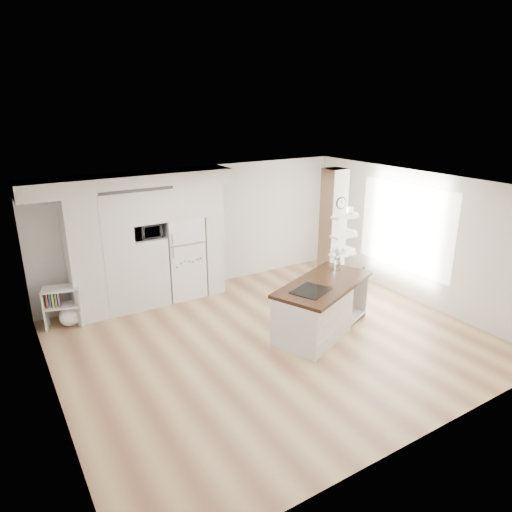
% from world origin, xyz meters
% --- Properties ---
extents(floor, '(7.00, 6.00, 0.01)m').
position_xyz_m(floor, '(0.00, 0.00, 0.00)').
color(floor, tan).
rests_on(floor, ground).
extents(room, '(7.04, 6.04, 2.72)m').
position_xyz_m(room, '(0.00, 0.00, 1.86)').
color(room, white).
rests_on(room, ground).
extents(cabinet_wall, '(4.00, 0.71, 2.70)m').
position_xyz_m(cabinet_wall, '(-1.45, 2.67, 1.51)').
color(cabinet_wall, white).
rests_on(cabinet_wall, floor).
extents(refrigerator, '(0.78, 0.69, 1.75)m').
position_xyz_m(refrigerator, '(-0.53, 2.68, 0.88)').
color(refrigerator, white).
rests_on(refrigerator, floor).
extents(column, '(0.69, 0.90, 2.70)m').
position_xyz_m(column, '(2.38, 1.13, 1.35)').
color(column, silver).
rests_on(column, floor).
extents(window, '(0.00, 2.40, 2.40)m').
position_xyz_m(window, '(3.48, 0.30, 1.50)').
color(window, white).
rests_on(window, room).
extents(pendant_light, '(0.12, 0.12, 0.10)m').
position_xyz_m(pendant_light, '(1.70, 0.15, 2.12)').
color(pendant_light, white).
rests_on(pendant_light, room).
extents(kitchen_island, '(2.30, 1.72, 1.51)m').
position_xyz_m(kitchen_island, '(0.76, -0.22, 0.49)').
color(kitchen_island, white).
rests_on(kitchen_island, floor).
extents(bookshelf, '(0.73, 0.54, 0.77)m').
position_xyz_m(bookshelf, '(-2.97, 2.49, 0.33)').
color(bookshelf, white).
rests_on(bookshelf, floor).
extents(floor_plant_a, '(0.34, 0.31, 0.50)m').
position_xyz_m(floor_plant_a, '(3.00, 1.00, 0.25)').
color(floor_plant_a, '#457A31').
rests_on(floor_plant_a, floor).
extents(floor_plant_b, '(0.32, 0.32, 0.46)m').
position_xyz_m(floor_plant_b, '(2.08, 1.13, 0.23)').
color(floor_plant_b, '#457A31').
rests_on(floor_plant_b, floor).
extents(microwave, '(0.54, 0.37, 0.30)m').
position_xyz_m(microwave, '(-1.27, 2.62, 1.57)').
color(microwave, '#2D2D2D').
rests_on(microwave, cabinet_wall).
extents(shelf_plant, '(0.27, 0.23, 0.30)m').
position_xyz_m(shelf_plant, '(2.63, 1.30, 1.52)').
color(shelf_plant, '#457A31').
rests_on(shelf_plant, column).
extents(decor_bowl, '(0.22, 0.22, 0.05)m').
position_xyz_m(decor_bowl, '(2.30, 0.90, 1.00)').
color(decor_bowl, white).
rests_on(decor_bowl, column).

